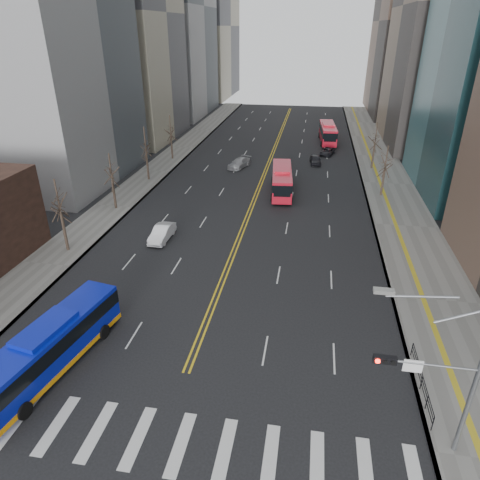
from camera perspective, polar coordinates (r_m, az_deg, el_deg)
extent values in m
plane|color=black|center=(25.40, -10.71, -24.79)|extent=(220.00, 220.00, 0.00)
cube|color=slate|center=(63.59, 19.07, 7.12)|extent=(7.00, 130.00, 0.15)
cube|color=slate|center=(66.91, -11.25, 9.00)|extent=(5.00, 130.00, 0.15)
cube|color=silver|center=(28.76, -27.48, -20.39)|extent=(0.70, 4.00, 0.01)
cube|color=silver|center=(27.59, -23.23, -21.70)|extent=(0.70, 4.00, 0.01)
cube|color=silver|center=(26.57, -18.54, -22.99)|extent=(0.70, 4.00, 0.01)
cube|color=silver|center=(25.74, -13.43, -24.21)|extent=(0.70, 4.00, 0.01)
cube|color=silver|center=(25.10, -7.91, -25.32)|extent=(0.70, 4.00, 0.01)
cube|color=silver|center=(24.68, -2.05, -26.26)|extent=(0.70, 4.00, 0.01)
cube|color=silver|center=(24.47, 4.04, -26.96)|extent=(0.70, 4.00, 0.01)
cube|color=silver|center=(24.49, 10.24, -27.41)|extent=(0.70, 4.00, 0.01)
cube|color=silver|center=(24.74, 16.41, -27.58)|extent=(0.70, 4.00, 0.01)
cube|color=silver|center=(25.21, 22.41, -27.48)|extent=(0.70, 4.00, 0.01)
cube|color=gold|center=(72.63, 3.92, 10.76)|extent=(0.15, 100.00, 0.01)
cube|color=gold|center=(72.59, 4.24, 10.74)|extent=(0.15, 100.00, 0.01)
cube|color=#9D967F|center=(89.05, -17.31, 27.00)|extent=(22.00, 22.00, 44.00)
cube|color=gray|center=(113.79, -10.37, 28.34)|extent=(20.00, 26.00, 48.00)
cube|color=#816C59|center=(88.70, 27.94, 26.00)|extent=(20.00, 26.00, 46.00)
cube|color=#9D967F|center=(144.10, -5.16, 26.56)|extent=(18.00, 30.00, 40.00)
cube|color=brown|center=(119.64, 22.76, 25.36)|extent=(18.00, 30.00, 42.00)
cylinder|color=gray|center=(24.26, 28.50, -17.63)|extent=(0.24, 0.24, 8.00)
cylinder|color=gray|center=(22.62, 23.79, -14.95)|extent=(4.50, 0.12, 0.12)
cube|color=black|center=(22.17, 18.76, -14.86)|extent=(1.10, 0.28, 0.38)
cylinder|color=#FF190C|center=(21.99, 17.89, -15.10)|extent=(0.24, 0.08, 0.24)
cylinder|color=black|center=(22.05, 18.82, -15.13)|extent=(0.24, 0.08, 0.24)
cylinder|color=black|center=(22.12, 19.74, -15.15)|extent=(0.24, 0.08, 0.24)
cube|color=white|center=(22.58, 22.05, -15.32)|extent=(0.90, 0.06, 0.70)
cube|color=#999993|center=(19.85, 18.64, -6.48)|extent=(0.90, 0.35, 0.18)
cube|color=black|center=(28.64, 23.20, -16.36)|extent=(0.04, 6.00, 0.04)
cylinder|color=black|center=(26.92, 24.31, -21.43)|extent=(0.06, 0.06, 1.00)
cylinder|color=black|center=(27.92, 23.63, -19.19)|extent=(0.06, 0.06, 1.00)
cylinder|color=black|center=(28.97, 23.02, -17.10)|extent=(0.06, 0.06, 1.00)
cylinder|color=black|center=(30.05, 22.46, -15.16)|extent=(0.06, 0.06, 1.00)
cylinder|color=black|center=(31.17, 21.95, -13.35)|extent=(0.06, 0.06, 1.00)
cylinder|color=#33261F|center=(44.30, -22.32, 0.86)|extent=(0.28, 0.28, 3.90)
cylinder|color=#33261F|center=(53.17, -16.41, 5.80)|extent=(0.28, 0.28, 3.60)
cylinder|color=#33261F|center=(62.62, -12.23, 9.55)|extent=(0.28, 0.28, 4.00)
cylinder|color=#33261F|center=(72.58, -9.08, 12.04)|extent=(0.28, 0.28, 3.80)
cylinder|color=#33261F|center=(58.15, 18.48, 7.21)|extent=(0.28, 0.28, 3.50)
cylinder|color=#33261F|center=(69.50, 17.31, 10.52)|extent=(0.28, 0.28, 3.75)
cube|color=#0B1AAF|center=(30.02, -24.06, -12.96)|extent=(4.33, 11.68, 2.70)
cube|color=black|center=(29.70, -24.25, -12.14)|extent=(4.39, 11.71, 0.98)
cube|color=#0B1AAF|center=(29.17, -24.58, -10.73)|extent=(2.57, 4.27, 0.40)
cube|color=#FF9C0D|center=(30.72, -23.65, -14.63)|extent=(4.39, 11.71, 0.35)
cylinder|color=black|center=(28.32, -26.83, -19.64)|extent=(0.47, 1.04, 1.00)
cylinder|color=black|center=(33.44, -21.04, -10.49)|extent=(0.47, 1.04, 1.00)
cylinder|color=black|center=(32.11, -17.70, -11.58)|extent=(0.47, 1.04, 1.00)
cube|color=red|center=(56.78, 5.59, 7.97)|extent=(3.35, 10.73, 2.72)
cube|color=black|center=(56.61, 5.62, 8.49)|extent=(3.41, 10.76, 0.98)
cube|color=red|center=(56.34, 5.66, 9.38)|extent=(2.25, 3.85, 0.40)
cylinder|color=black|center=(53.99, 4.29, 5.67)|extent=(0.39, 1.02, 1.00)
cylinder|color=black|center=(54.05, 6.84, 5.57)|extent=(0.39, 1.02, 1.00)
cylinder|color=black|center=(60.36, 4.37, 7.94)|extent=(0.39, 1.02, 1.00)
cylinder|color=black|center=(60.40, 6.67, 7.85)|extent=(0.39, 1.02, 1.00)
cube|color=red|center=(84.80, 11.61, 13.84)|extent=(3.25, 11.28, 2.89)
cube|color=black|center=(84.68, 11.65, 14.21)|extent=(3.31, 11.31, 1.04)
cube|color=red|center=(84.49, 11.71, 14.86)|extent=(2.28, 4.02, 0.40)
cylinder|color=black|center=(81.52, 10.82, 12.47)|extent=(0.36, 1.02, 1.00)
cylinder|color=black|center=(81.76, 12.62, 12.35)|extent=(0.36, 1.02, 1.00)
cylinder|color=black|center=(88.44, 10.51, 13.58)|extent=(0.36, 1.02, 1.00)
cylinder|color=black|center=(88.67, 12.19, 13.47)|extent=(0.36, 1.02, 1.00)
imported|color=white|center=(44.50, -10.36, 0.91)|extent=(1.70, 4.53, 1.48)
imported|color=black|center=(70.40, 10.02, 10.49)|extent=(2.03, 4.18, 1.37)
imported|color=gray|center=(67.50, -0.10, 10.22)|extent=(3.55, 5.32, 1.43)
imported|color=black|center=(76.13, 11.58, 11.48)|extent=(2.94, 4.54, 1.16)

